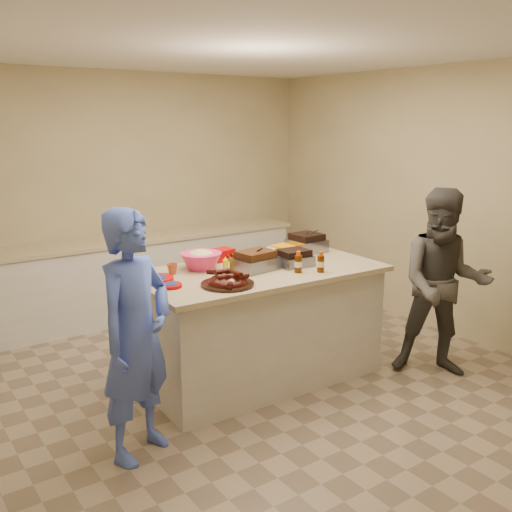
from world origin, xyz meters
TOP-DOWN VIEW (x-y plane):
  - room at (0.00, 0.00)m, footprint 4.50×5.00m
  - back_counter at (0.00, 2.20)m, footprint 3.60×0.64m
  - island at (0.02, 0.05)m, footprint 2.07×1.14m
  - rib_platter at (-0.45, -0.21)m, footprint 0.50×0.50m
  - pulled_pork_tray at (-0.02, 0.04)m, footprint 0.37×0.30m
  - brisket_tray at (0.33, -0.03)m, footprint 0.30×0.26m
  - roasting_pan at (0.76, 0.32)m, footprint 0.30×0.30m
  - coleslaw_bowl at (-0.37, 0.32)m, footprint 0.35×0.35m
  - sausage_plate at (0.03, 0.36)m, footprint 0.33×0.33m
  - mac_cheese_dish at (0.58, 0.39)m, footprint 0.34×0.27m
  - bbq_bottle_a at (0.21, -0.23)m, footprint 0.06×0.06m
  - bbq_bottle_b at (0.37, -0.32)m, footprint 0.06×0.06m
  - mustard_bottle at (-0.24, 0.16)m, footprint 0.05×0.05m
  - sauce_bowl at (0.06, 0.23)m, footprint 0.14×0.05m
  - plate_stack_large at (-0.84, 0.19)m, footprint 0.28×0.28m
  - plate_stack_small at (-0.82, -0.01)m, footprint 0.18×0.18m
  - plastic_cup at (-0.64, 0.32)m, footprint 0.09×0.09m
  - basket_stack at (-0.08, 0.48)m, footprint 0.23×0.19m
  - guest_blue at (-1.29, -0.44)m, footprint 1.27×1.74m
  - guest_gray at (1.35, -0.78)m, footprint 1.70×1.70m

SIDE VIEW (x-z plane):
  - room at x=0.00m, z-range -1.35..1.35m
  - island at x=0.02m, z-range -0.48..0.48m
  - guest_blue at x=-1.29m, z-range -0.20..0.20m
  - guest_gray at x=1.35m, z-range -0.31..0.31m
  - back_counter at x=0.00m, z-range 0.00..0.90m
  - rib_platter at x=-0.45m, z-range 0.88..1.04m
  - pulled_pork_tray at x=-0.02m, z-range 0.91..1.01m
  - roasting_pan at x=0.76m, z-range 0.90..1.02m
  - sausage_plate at x=0.03m, z-range 0.94..0.98m
  - mac_cheese_dish at x=0.58m, z-range 0.92..1.00m
  - bbq_bottle_a at x=0.21m, z-range 0.87..1.05m
  - bbq_bottle_b at x=0.37m, z-range 0.88..1.05m
  - plate_stack_large at x=-0.84m, z-range 0.95..0.98m
  - plate_stack_small at x=-0.82m, z-range 0.95..0.97m
  - plastic_cup at x=-0.64m, z-range 0.92..1.01m
  - brisket_tray at x=0.33m, z-range 0.92..1.01m
  - coleslaw_bowl at x=-0.37m, z-range 0.84..1.08m
  - mustard_bottle at x=-0.24m, z-range 0.90..1.02m
  - sauce_bowl at x=0.06m, z-range 0.89..1.03m
  - basket_stack at x=-0.08m, z-range 0.91..1.01m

